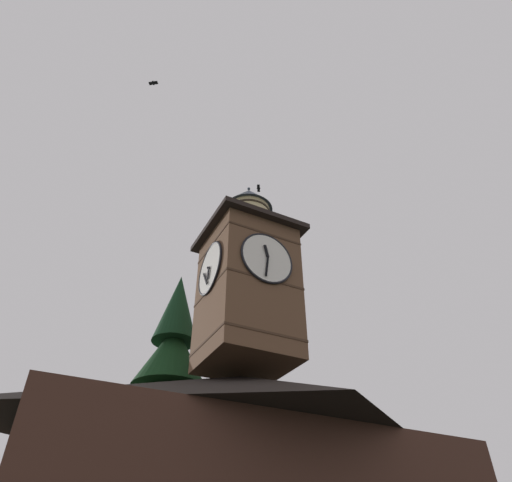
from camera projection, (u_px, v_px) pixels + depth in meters
clock_tower at (247, 279)px, 19.78m from camera, size 4.21×4.21×9.56m
pine_tree_behind at (161, 448)px, 18.50m from camera, size 7.10×7.10×14.06m
moon at (231, 444)px, 46.59m from camera, size 2.31×2.31×2.31m
flying_bird_high at (153, 83)px, 23.97m from camera, size 0.50×0.44×0.15m
flying_bird_low at (259, 188)px, 24.73m from camera, size 0.41×0.56×0.12m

